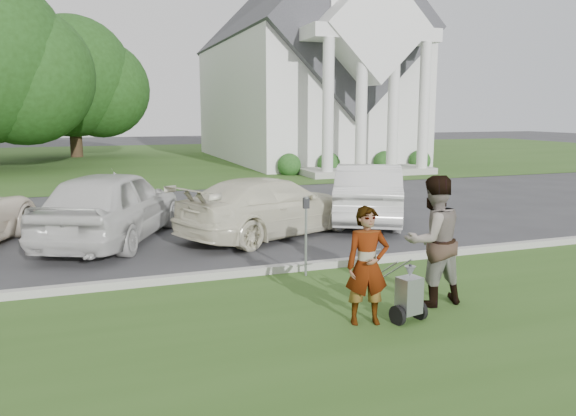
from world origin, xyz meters
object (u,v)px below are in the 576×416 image
person_left (367,267)px  parking_meter_near (306,227)px  person_right (433,241)px  car_c (271,207)px  striping_cart (408,296)px  car_d (369,193)px  church (303,60)px  tree_back (72,82)px  car_b (112,205)px

person_left → parking_meter_near: bearing=102.1°
person_right → car_c: 5.49m
striping_cart → car_c: car_c is taller
person_left → parking_meter_near: size_ratio=1.14×
car_d → person_left: bearing=90.2°
church → striping_cart: church is taller
tree_back → car_d: bearing=-73.1°
person_right → car_c: person_right is taller
car_b → car_d: size_ratio=1.04×
striping_cart → person_left: person_left is taller
car_b → tree_back: bearing=-62.9°
striping_cart → parking_meter_near: bearing=89.8°
church → car_b: church is taller
church → striping_cart: size_ratio=24.17×
church → car_c: 21.81m
car_b → car_c: bearing=-164.9°
striping_cart → car_d: bearing=54.7°
church → car_d: 20.08m
person_left → car_b: bearing=128.7°
church → car_d: bearing=-105.7°
striping_cart → person_left: 0.74m
church → parking_meter_near: bearing=-110.8°
car_c → car_d: size_ratio=1.02×
church → person_right: 26.47m
tree_back → parking_meter_near: 30.34m
church → car_d: church is taller
tree_back → church: bearing=-27.8°
parking_meter_near → car_c: parking_meter_near is taller
striping_cart → person_left: bearing=154.4°
parking_meter_near → car_c: size_ratio=0.30×
striping_cart → parking_meter_near: 2.65m
church → tree_back: 14.77m
person_right → parking_meter_near: (-1.26, 2.00, -0.08)m
tree_back → person_left: (4.27, -32.18, -3.91)m
church → person_left: size_ratio=14.76×
person_left → person_right: 1.37m
church → person_right: church is taller
person_left → parking_meter_near: 2.40m
person_right → parking_meter_near: size_ratio=1.37×
person_left → car_d: size_ratio=0.35×
person_left → car_c: 5.84m
car_b → car_d: 6.55m
person_left → person_right: (1.30, 0.40, 0.16)m
person_right → car_b: size_ratio=0.40×
tree_back → person_left: tree_back is taller
tree_back → person_right: size_ratio=4.90×
church → person_right: size_ratio=12.28×
person_right → car_b: person_right is taller
car_b → car_c: (3.54, -0.58, -0.14)m
parking_meter_near → car_c: bearing=82.7°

